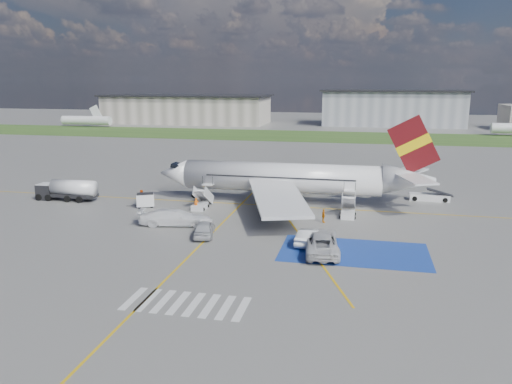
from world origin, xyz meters
TOP-DOWN VIEW (x-y plane):
  - ground at (0.00, 0.00)m, footprint 400.00×400.00m
  - grass_strip at (0.00, 95.00)m, footprint 400.00×30.00m
  - taxiway_line_main at (0.00, 12.00)m, footprint 120.00×0.20m
  - taxiway_line_cross at (-5.00, -10.00)m, footprint 0.20×60.00m
  - taxiway_line_diag at (0.00, 12.00)m, footprint 20.71×56.45m
  - staging_box at (10.00, -4.00)m, footprint 14.00×8.00m
  - crosswalk at (-1.80, -18.00)m, footprint 9.00×4.00m
  - terminal_west at (-55.00, 130.00)m, footprint 60.00×22.00m
  - terminal_centre at (20.00, 135.00)m, footprint 48.00×18.00m
  - airliner at (1.51, 14.00)m, footprint 36.81×32.95m
  - airstairs_fwd at (-9.50, 8.70)m, footprint 1.90×5.20m
  - airstairs_aft at (9.00, 8.70)m, footprint 1.90×5.20m
  - fuel_tanker at (-28.66, 9.14)m, footprint 8.37×2.41m
  - gpu_cart at (-16.71, 7.86)m, footprint 2.56×2.16m
  - belt_loader at (19.60, 19.41)m, footprint 5.65×2.23m
  - car_silver_a at (-5.53, -2.22)m, footprint 2.97×5.24m
  - car_silver_b at (5.49, -2.53)m, footprint 2.40×5.00m
  - van_white_a at (6.91, -4.24)m, footprint 3.87×6.99m
  - van_white_b at (-9.90, 0.97)m, footprint 6.52×3.57m
  - crew_fwd at (-9.73, 7.59)m, footprint 0.63×0.45m
  - crew_nose at (-17.92, 9.38)m, footprint 1.11×1.16m
  - crew_aft at (6.32, 5.55)m, footprint 0.70×1.01m

SIDE VIEW (x-z plane):
  - ground at x=0.00m, z-range 0.00..0.00m
  - grass_strip at x=0.00m, z-range 0.00..0.01m
  - taxiway_line_main at x=0.00m, z-range 0.00..0.01m
  - taxiway_line_cross at x=-5.00m, z-range 0.00..0.01m
  - taxiway_line_diag at x=0.00m, z-range 0.00..0.01m
  - staging_box at x=10.00m, z-range 0.00..0.01m
  - crosswalk at x=-1.80m, z-range 0.00..0.01m
  - belt_loader at x=19.60m, z-range -0.42..1.26m
  - airstairs_fwd at x=-9.50m, z-range -1.18..2.42m
  - airstairs_aft at x=9.00m, z-range -1.18..2.42m
  - car_silver_b at x=5.49m, z-range 0.00..1.58m
  - crew_aft at x=6.32m, z-range 0.00..1.59m
  - crew_fwd at x=-9.73m, z-range 0.00..1.62m
  - gpu_cart at x=-16.71m, z-range -0.09..1.74m
  - car_silver_a at x=-5.53m, z-range 0.00..1.68m
  - crew_nose at x=-17.92m, z-range 0.00..1.89m
  - fuel_tanker at x=-28.66m, z-range -0.23..2.62m
  - van_white_b at x=-9.90m, z-range 0.00..2.42m
  - van_white_a at x=6.91m, z-range 0.00..2.50m
  - airliner at x=1.51m, z-range -2.57..9.35m
  - terminal_west at x=-55.00m, z-range 0.00..10.00m
  - terminal_centre at x=20.00m, z-range 0.00..12.00m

